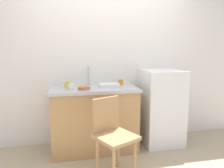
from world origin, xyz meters
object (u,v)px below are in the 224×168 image
Objects in this scene: dish_tray at (109,85)px; cup_orange at (121,82)px; chair at (113,133)px; cup_yellow at (67,84)px; terracotta_bowl at (84,88)px; refrigerator at (161,107)px; cup_white at (71,87)px.

dish_tray is 3.41× the size of cup_orange.
chair is 9.72× the size of cup_yellow.
cup_orange is (0.58, 0.29, 0.02)m from terracotta_bowl.
refrigerator reaches higher than cup_white.
cup_yellow is at bearing 96.51° from chair.
chair is at bearing -109.90° from cup_orange.
terracotta_bowl is at bearing -153.54° from cup_orange.
terracotta_bowl is at bearing 5.61° from cup_white.
dish_tray is (-0.81, -0.01, 0.37)m from refrigerator.
chair is 10.95× the size of cup_white.
terracotta_bowl is 1.98× the size of cup_white.
cup_white is (-0.17, -0.02, 0.02)m from terracotta_bowl.
cup_white is (-1.35, -0.15, 0.38)m from refrigerator.
cup_orange is (0.31, 0.85, 0.45)m from chair.
dish_tray is at bearing -179.00° from refrigerator.
dish_tray is 0.55m from cup_white.
refrigerator reaches higher than cup_yellow.
cup_yellow is at bearing -172.79° from cup_orange.
cup_yellow is 1.12× the size of cup_orange.
chair is at bearing -57.03° from cup_yellow.
cup_white is (-0.44, 0.55, 0.45)m from chair.
cup_yellow is (-1.39, 0.05, 0.39)m from refrigerator.
cup_yellow reaches higher than dish_tray.
refrigerator is 1.41m from cup_white.
cup_yellow is at bearing 138.89° from terracotta_bowl.
cup_yellow reaches higher than cup_white.
dish_tray is at bearing -6.62° from cup_yellow.
cup_orange is 1.01× the size of cup_white.
cup_white is at bearing -174.39° from terracotta_bowl.
chair is 1.01m from cup_orange.
terracotta_bowl is 0.65m from cup_orange.
refrigerator reaches higher than terracotta_bowl.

